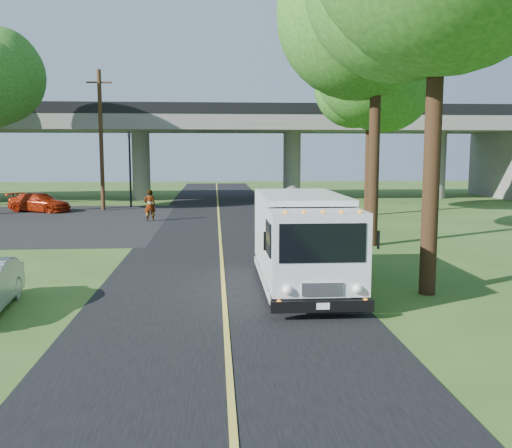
{
  "coord_description": "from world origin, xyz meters",
  "views": [
    {
      "loc": [
        -0.22,
        -13.72,
        3.84
      ],
      "look_at": [
        1.05,
        3.78,
        1.6
      ],
      "focal_mm": 40.0,
      "sensor_mm": 36.0,
      "label": 1
    }
  ],
  "objects": [
    {
      "name": "parking_lot",
      "position": [
        -11.0,
        18.0,
        0.01
      ],
      "size": [
        16.0,
        18.0,
        0.01
      ],
      "primitive_type": "cube",
      "color": "black",
      "rests_on": "ground"
    },
    {
      "name": "traffic_signal",
      "position": [
        -6.0,
        26.0,
        3.2
      ],
      "size": [
        0.18,
        0.22,
        5.2
      ],
      "color": "black",
      "rests_on": "ground"
    },
    {
      "name": "ground",
      "position": [
        0.0,
        0.0,
        0.0
      ],
      "size": [
        120.0,
        120.0,
        0.0
      ],
      "primitive_type": "plane",
      "color": "#30501C",
      "rests_on": "ground"
    },
    {
      "name": "road",
      "position": [
        0.0,
        10.0,
        0.01
      ],
      "size": [
        7.0,
        90.0,
        0.02
      ],
      "primitive_type": "cube",
      "color": "black",
      "rests_on": "ground"
    },
    {
      "name": "red_sedan",
      "position": [
        -11.39,
        23.41,
        0.61
      ],
      "size": [
        4.5,
        3.21,
        1.21
      ],
      "primitive_type": "imported",
      "rotation": [
        0.0,
        0.0,
        1.16
      ],
      "color": "#A12209",
      "rests_on": "ground"
    },
    {
      "name": "pedestrian",
      "position": [
        -3.8,
        17.89,
        0.88
      ],
      "size": [
        0.67,
        0.47,
        1.76
      ],
      "primitive_type": "imported",
      "rotation": [
        0.0,
        0.0,
        3.21
      ],
      "color": "gray",
      "rests_on": "ground"
    },
    {
      "name": "utility_pole",
      "position": [
        -7.5,
        24.0,
        4.59
      ],
      "size": [
        1.6,
        0.26,
        9.0
      ],
      "color": "#472D19",
      "rests_on": "ground"
    },
    {
      "name": "tree_right_mid",
      "position": [
        6.41,
        8.84,
        9.61
      ],
      "size": [
        6.62,
        6.52,
        12.74
      ],
      "color": "#382314",
      "rests_on": "ground"
    },
    {
      "name": "step_van",
      "position": [
        2.2,
        1.77,
        1.43
      ],
      "size": [
        2.36,
        6.3,
        2.64
      ],
      "rotation": [
        0.0,
        0.0,
        -0.0
      ],
      "color": "silver",
      "rests_on": "ground"
    },
    {
      "name": "tree_right_far",
      "position": [
        9.21,
        19.84,
        8.3
      ],
      "size": [
        5.77,
        5.67,
        10.99
      ],
      "color": "#382314",
      "rests_on": "ground"
    },
    {
      "name": "lane_line",
      "position": [
        0.0,
        10.0,
        0.03
      ],
      "size": [
        0.12,
        90.0,
        0.01
      ],
      "primitive_type": "cube",
      "color": "gold",
      "rests_on": "road"
    },
    {
      "name": "overpass",
      "position": [
        0.0,
        32.0,
        4.56
      ],
      "size": [
        54.0,
        10.0,
        7.3
      ],
      "color": "slate",
      "rests_on": "ground"
    }
  ]
}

